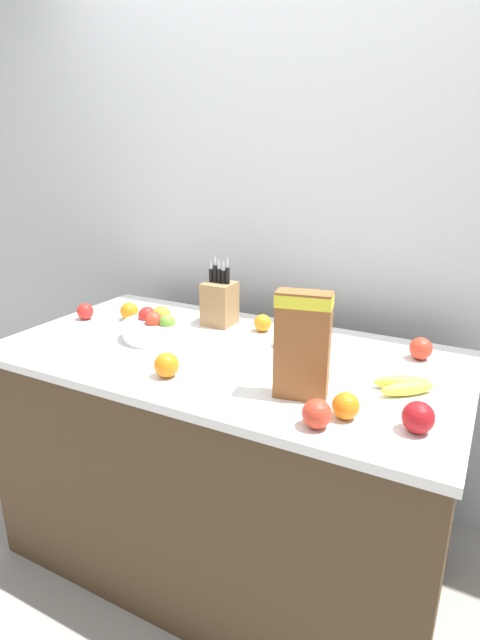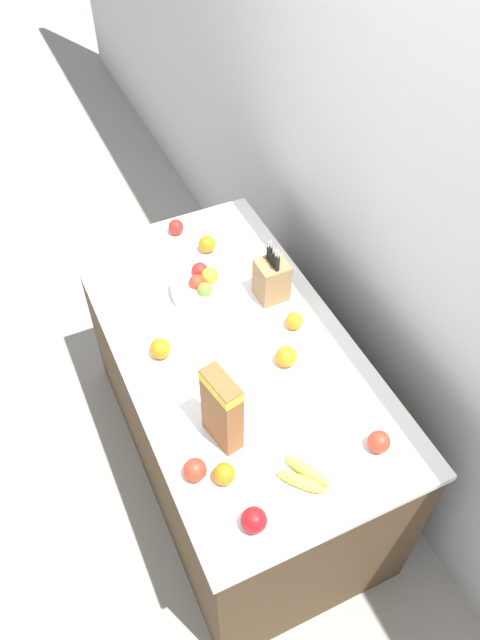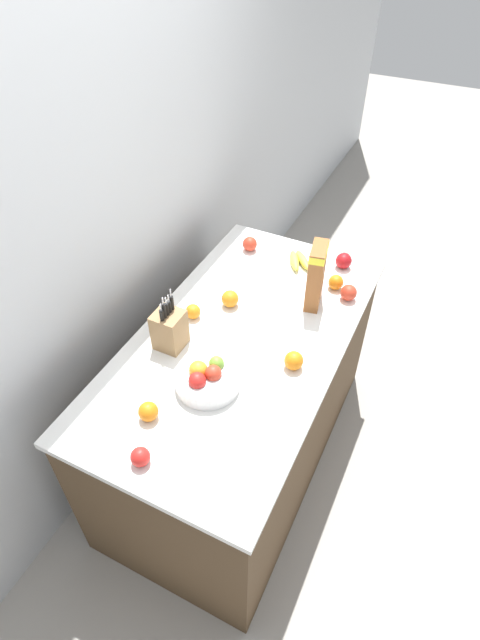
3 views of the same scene
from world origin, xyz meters
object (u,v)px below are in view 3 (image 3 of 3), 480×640
apple_middle (344,261)px  apple_rightmost (349,293)px  fruit_bowl (207,378)px  orange_front_left (336,282)px  orange_mid_right (230,299)px  apple_leftmost (140,457)px  cereal_box (316,274)px  apple_near_bananas (250,244)px  orange_by_cereal (193,312)px  orange_near_bowl (148,412)px  knife_block (169,329)px  orange_front_center (294,361)px  banana_bunch (299,260)px

apple_middle → apple_rightmost: (-0.24, -0.10, -0.00)m
fruit_bowl → apple_middle: fruit_bowl is taller
orange_front_left → orange_mid_right: (-0.35, 0.41, 0.00)m
apple_leftmost → orange_front_left: 1.27m
fruit_bowl → apple_leftmost: 0.41m
cereal_box → apple_near_bananas: bearing=48.9°
apple_middle → orange_by_cereal: apple_middle is taller
cereal_box → orange_near_bowl: bearing=149.1°
apple_middle → orange_near_bowl: size_ratio=1.08×
cereal_box → apple_rightmost: bearing=-66.2°
apple_leftmost → orange_by_cereal: 0.77m
apple_near_bananas → apple_rightmost: size_ratio=0.99×
orange_near_bowl → orange_by_cereal: orange_near_bowl is taller
cereal_box → apple_middle: (0.34, -0.04, -0.13)m
apple_rightmost → apple_leftmost: bearing=161.9°
knife_block → orange_mid_right: size_ratio=3.47×
orange_front_left → apple_middle: bearing=5.8°
apple_near_bananas → orange_near_bowl: (-1.18, -0.13, -0.00)m
apple_middle → apple_leftmost: bearing=168.6°
cereal_box → orange_mid_right: (-0.19, 0.35, -0.13)m
apple_near_bananas → orange_near_bowl: 1.18m
apple_near_bananas → orange_mid_right: orange_mid_right is taller
cereal_box → orange_mid_right: 0.42m
knife_block → apple_leftmost: size_ratio=4.01×
orange_near_bowl → orange_front_center: bearing=-39.4°
knife_block → orange_front_center: size_ratio=3.50×
knife_block → cereal_box: bearing=-40.4°
banana_bunch → apple_near_bananas: (0.00, 0.28, 0.02)m
apple_leftmost → apple_rightmost: (1.18, -0.39, 0.00)m
fruit_bowl → orange_front_center: (0.24, -0.28, -0.00)m
banana_bunch → orange_by_cereal: orange_by_cereal is taller
apple_near_bananas → fruit_bowl: bearing=-164.9°
apple_leftmost → orange_near_bowl: 0.19m
orange_front_left → knife_block: bearing=143.1°
apple_middle → banana_bunch: bearing=108.3°
orange_front_center → knife_block: bearing=101.9°
orange_front_center → orange_front_left: orange_front_center is taller
orange_by_cereal → orange_near_bowl: bearing=-166.5°
orange_front_left → apple_near_bananas: bearing=78.0°
apple_rightmost → orange_near_bowl: bearing=155.1°
banana_bunch → apple_near_bananas: bearing=89.9°
knife_block → fruit_bowl: 0.29m
knife_block → orange_front_left: bearing=-36.9°
orange_near_bowl → orange_front_left: bearing=-20.0°
apple_near_bananas → orange_front_center: (-0.69, -0.53, 0.00)m
apple_rightmost → orange_mid_right: bearing=120.9°
cereal_box → orange_front_center: cereal_box is taller
apple_near_bananas → cereal_box: bearing=-119.9°
banana_bunch → apple_rightmost: apple_rightmost is taller
apple_leftmost → apple_middle: (1.42, -0.29, 0.01)m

